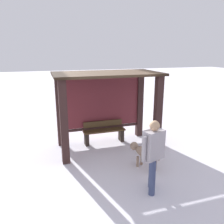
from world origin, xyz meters
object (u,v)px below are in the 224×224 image
(bus_shelter, at_px, (105,96))
(bench_left_inside, at_px, (104,132))
(person_walking, at_px, (153,151))
(dog, at_px, (145,153))

(bus_shelter, height_order, bench_left_inside, bus_shelter)
(person_walking, bearing_deg, bus_shelter, 95.34)
(bus_shelter, bearing_deg, bench_left_inside, 90.00)
(bench_left_inside, height_order, dog, bench_left_inside)
(bus_shelter, xyz_separation_m, bench_left_inside, (0.00, 0.20, -1.29))
(bus_shelter, relative_size, person_walking, 1.93)
(bus_shelter, bearing_deg, person_walking, -84.66)
(bench_left_inside, bearing_deg, bus_shelter, -90.00)
(bus_shelter, distance_m, dog, 2.28)
(bench_left_inside, relative_size, dog, 1.50)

